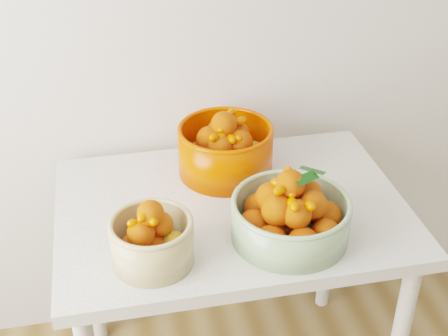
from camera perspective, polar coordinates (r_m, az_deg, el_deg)
The scene contains 4 objects.
table at distance 1.86m, azimuth 0.68°, elevation -5.78°, with size 1.00×0.70×0.75m.
bowl_cream at distance 1.58m, azimuth -6.63°, elevation -6.50°, with size 0.28×0.28×0.18m.
bowl_green at distance 1.65m, azimuth 6.08°, elevation -4.31°, with size 0.34×0.34×0.20m.
bowl_orange at distance 1.91m, azimuth 0.13°, elevation 1.79°, with size 0.38×0.38×0.21m.
Camera 1 is at (-0.54, 0.17, 1.80)m, focal length 50.00 mm.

